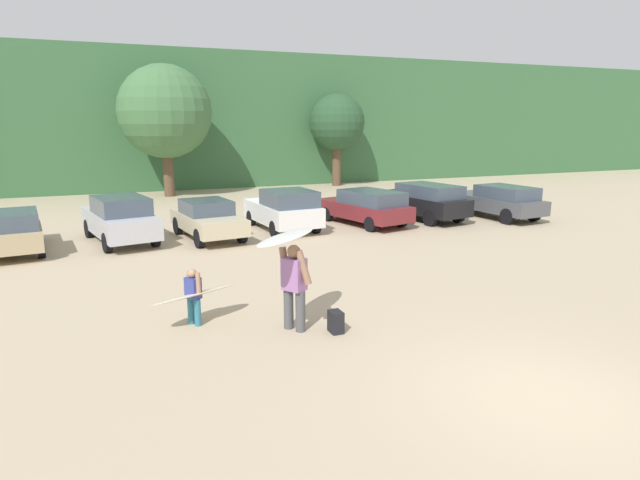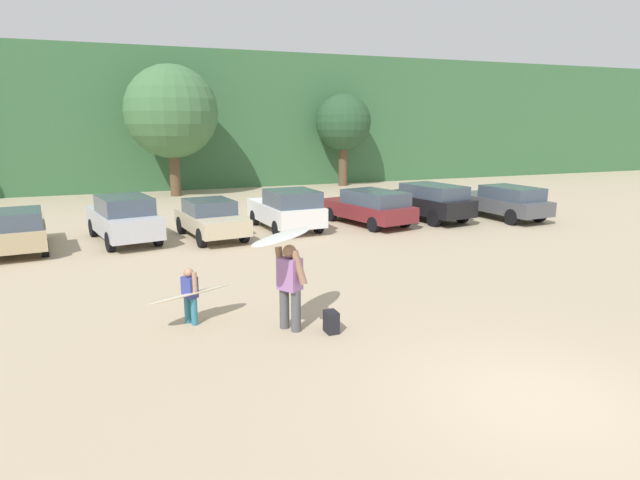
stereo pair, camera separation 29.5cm
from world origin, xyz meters
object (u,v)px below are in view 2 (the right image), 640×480
parked_car_white (287,209)px  surfboard_white (282,237)px  parked_car_tan (15,229)px  parked_car_dark_gray (503,201)px  parked_car_black (426,200)px  parked_car_maroon (369,206)px  surfboard_cream (191,294)px  person_child (190,293)px  backpack_dropped (331,322)px  parked_car_champagne (211,218)px  person_adult (290,282)px  parked_car_silver (124,218)px

parked_car_white → surfboard_white: bearing=157.9°
parked_car_tan → parked_car_dark_gray: size_ratio=0.89×
parked_car_white → parked_car_black: 6.37m
parked_car_maroon → surfboard_white: bearing=132.4°
parked_car_black → surfboard_cream: 14.49m
parked_car_dark_gray → person_child: parked_car_dark_gray is taller
backpack_dropped → surfboard_white: bearing=148.6°
parked_car_tan → parked_car_champagne: (6.38, -0.07, -0.02)m
person_adult → surfboard_white: surfboard_white is taller
parked_car_tan → parked_car_silver: 3.41m
parked_car_white → surfboard_cream: bearing=147.0°
parked_car_tan → surfboard_cream: 9.72m
person_child → parked_car_tan: bearing=-95.3°
parked_car_white → parked_car_maroon: size_ratio=0.89×
surfboard_white → backpack_dropped: surfboard_white is taller
parked_car_white → surfboard_cream: parked_car_white is taller
parked_car_silver → backpack_dropped: 11.25m
person_child → backpack_dropped: person_child is taller
parked_car_champagne → parked_car_black: (9.47, 0.39, 0.11)m
surfboard_white → surfboard_cream: 2.40m
person_child → backpack_dropped: 3.04m
parked_car_champagne → parked_car_silver: bearing=73.5°
parked_car_silver → person_child: (1.05, -9.10, -0.17)m
person_adult → parked_car_silver: bearing=-106.3°
parked_car_white → person_adult: size_ratio=2.30×
parked_car_champagne → parked_car_maroon: bearing=-95.8°
parked_car_dark_gray → backpack_dropped: 15.46m
surfboard_white → parked_car_black: bearing=-176.7°
parked_car_tan → parked_car_silver: size_ratio=0.92×
parked_car_dark_gray → parked_car_black: bearing=68.0°
parked_car_black → backpack_dropped: 13.77m
parked_car_maroon → parked_car_black: parked_car_black is taller
parked_car_silver → parked_car_champagne: (3.00, -0.47, -0.12)m
parked_car_maroon → person_child: size_ratio=3.81×
parked_car_silver → parked_car_maroon: 9.62m
parked_car_silver → surfboard_cream: bearing=175.3°
parked_car_black → person_child: size_ratio=4.05×
parked_car_silver → surfboard_cream: 9.11m
parked_car_dark_gray → surfboard_cream: size_ratio=2.33×
parked_car_champagne → parked_car_maroon: parked_car_maroon is taller
parked_car_champagne → surfboard_cream: parked_car_champagne is taller
parked_car_black → parked_car_dark_gray: 3.45m
parked_car_white → surfboard_cream: 10.29m
parked_car_champagne → person_adult: person_adult is taller
parked_car_silver → parked_car_black: parked_car_silver is taller
parked_car_tan → parked_car_champagne: 6.38m
surfboard_white → backpack_dropped: 2.00m
parked_car_champagne → parked_car_white: bearing=-89.9°
parked_car_maroon → parked_car_dark_gray: size_ratio=0.97×
parked_car_tan → parked_car_dark_gray: bearing=-98.6°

